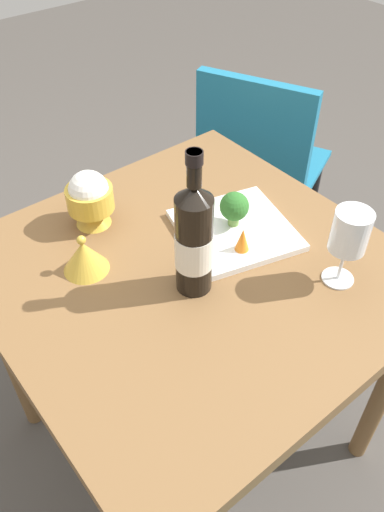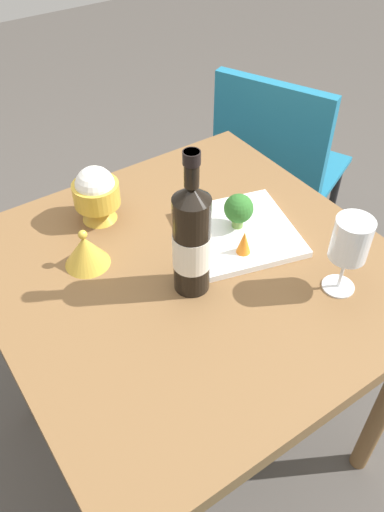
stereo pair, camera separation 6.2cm
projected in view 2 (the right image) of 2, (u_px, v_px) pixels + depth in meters
ground_plane at (192, 432)px, 1.63m from camera, size 8.00×8.00×0.00m
dining_table at (192, 295)px, 1.19m from camera, size 0.85×0.85×0.74m
chair_by_wall at (275, 161)px, 1.81m from camera, size 0.53×0.53×0.85m
wine_bottle at (192, 240)px, 0.99m from camera, size 0.08×0.08×0.33m
wine_glass at (351, 241)px, 0.99m from camera, size 0.08×0.08×0.18m
rice_bowl at (96, 193)px, 1.20m from camera, size 0.11×0.11×0.14m
rice_bowl_lid at (86, 250)px, 1.11m from camera, size 0.10×0.10×0.09m
serving_plate at (239, 232)px, 1.20m from camera, size 0.31×0.31×0.02m
broccoli_floret at (239, 209)px, 1.17m from camera, size 0.07×0.07×0.09m
carrot_garnish_left at (244, 242)px, 1.12m from camera, size 0.03×0.03×0.06m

